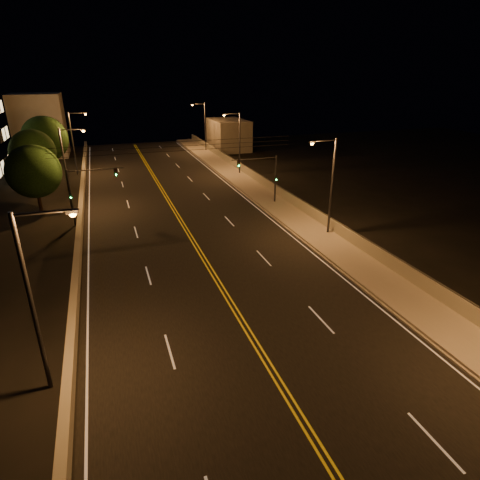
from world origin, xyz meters
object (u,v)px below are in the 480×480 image
object	(u,v)px
streetlight_6	(74,139)
tree_2	(45,139)
traffic_signal_right	(266,174)
tree_0	(34,172)
tree_1	(33,152)
streetlight_2	(238,139)
streetlight_4	(37,292)
streetlight_1	(329,181)
streetlight_3	(204,124)
streetlight_5	(68,165)
traffic_signal_left	(82,189)

from	to	relation	value
streetlight_6	tree_2	world-z (taller)	streetlight_6
traffic_signal_right	tree_2	world-z (taller)	tree_2
tree_0	tree_1	world-z (taller)	tree_1
streetlight_2	tree_1	size ratio (longest dim) A/B	1.18
streetlight_4	tree_1	xyz separation A→B (m)	(-4.60, 38.12, -0.40)
tree_0	streetlight_1	bearing A→B (deg)	-30.62
streetlight_3	traffic_signal_right	distance (m)	33.64
streetlight_3	tree_0	world-z (taller)	streetlight_3
streetlight_4	tree_1	distance (m)	38.40
streetlight_1	streetlight_5	distance (m)	25.62
streetlight_2	tree_0	distance (m)	26.58
streetlight_1	tree_2	world-z (taller)	streetlight_1
tree_1	tree_0	bearing A→B (deg)	-83.14
streetlight_4	tree_2	distance (m)	44.83
streetlight_3	traffic_signal_left	bearing A→B (deg)	-121.07
streetlight_6	tree_1	world-z (taller)	streetlight_6
streetlight_1	streetlight_5	size ratio (longest dim) A/B	1.00
tree_2	streetlight_1	bearing A→B (deg)	-52.04
tree_0	tree_1	size ratio (longest dim) A/B	0.97
streetlight_2	streetlight_4	distance (m)	42.66
tree_0	tree_2	distance (m)	17.66
streetlight_6	tree_2	bearing A→B (deg)	178.88
tree_2	streetlight_2	bearing A→B (deg)	-17.19
streetlight_1	streetlight_5	bearing A→B (deg)	146.69
tree_0	tree_1	distance (m)	11.16
streetlight_2	tree_0	size ratio (longest dim) A/B	1.21
streetlight_1	streetlight_2	size ratio (longest dim) A/B	1.00
streetlight_6	traffic_signal_right	distance (m)	29.72
streetlight_2	streetlight_5	xyz separation A→B (m)	(-21.41, -10.39, 0.00)
traffic_signal_right	traffic_signal_left	world-z (taller)	same
traffic_signal_left	tree_0	bearing A→B (deg)	134.57
streetlight_3	tree_1	world-z (taller)	streetlight_3
streetlight_2	tree_2	size ratio (longest dim) A/B	1.04
streetlight_6	traffic_signal_left	size ratio (longest dim) A/B	1.59
streetlight_4	streetlight_6	distance (m)	44.60
streetlight_4	streetlight_3	bearing A→B (deg)	69.10
streetlight_1	tree_0	world-z (taller)	streetlight_1
streetlight_6	traffic_signal_left	xyz separation A→B (m)	(1.19, -22.09, -1.51)
tree_1	tree_2	bearing A→B (deg)	82.55
streetlight_1	tree_1	world-z (taller)	streetlight_1
streetlight_5	traffic_signal_left	xyz separation A→B (m)	(1.19, -3.99, -1.51)
traffic_signal_left	streetlight_5	bearing A→B (deg)	106.57
tree_1	tree_2	world-z (taller)	tree_2
streetlight_3	streetlight_5	distance (m)	36.52
streetlight_5	traffic_signal_left	bearing A→B (deg)	-73.43
streetlight_6	traffic_signal_left	world-z (taller)	streetlight_6
streetlight_3	tree_2	bearing A→B (deg)	-155.60
streetlight_2	tree_2	bearing A→B (deg)	162.81
streetlight_1	streetlight_6	distance (m)	38.65
tree_2	streetlight_6	bearing A→B (deg)	-1.12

